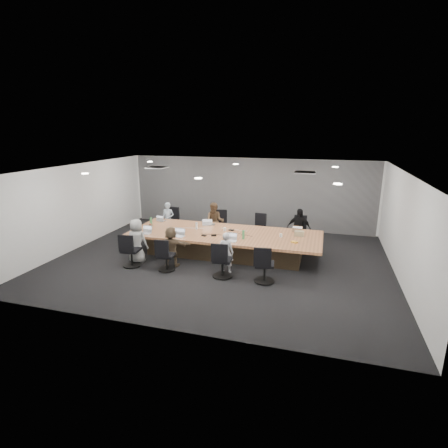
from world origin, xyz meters
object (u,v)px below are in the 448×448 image
(chair_0, at_px, (172,223))
(bottle_green_left, at_px, (151,221))
(person_5, at_px, (171,247))
(chair_5, at_px, (166,258))
(canvas_bag, at_px, (299,234))
(person_1, at_px, (215,222))
(laptop_6, at_px, (231,241))
(person_3, at_px, (299,228))
(person_4, at_px, (137,241))
(chair_4, at_px, (131,253))
(conference_table, at_px, (225,243))
(bottle_clear, at_px, (197,226))
(laptop_0, at_px, (161,220))
(laptop_1, at_px, (210,224))
(person_0, at_px, (168,219))
(chair_2, at_px, (260,231))
(chair_3, at_px, (299,233))
(mug_brown, at_px, (150,225))
(chair_6, at_px, (222,263))
(laptop_4, at_px, (146,233))
(laptop_3, at_px, (297,231))
(stapler, at_px, (214,235))
(chair_7, at_px, (265,267))
(chair_1, at_px, (218,227))
(bottle_green_right, at_px, (243,235))
(laptop_5, at_px, (179,236))

(chair_0, height_order, bottle_green_left, bottle_green_left)
(person_5, bearing_deg, chair_5, 78.05)
(bottle_green_left, relative_size, canvas_bag, 0.97)
(bottle_green_left, bearing_deg, canvas_bag, 2.13)
(person_1, distance_m, laptop_6, 2.46)
(person_3, bearing_deg, person_4, -141.63)
(chair_4, relative_size, person_3, 0.61)
(person_1, bearing_deg, chair_0, 160.15)
(conference_table, height_order, bottle_clear, bottle_clear)
(laptop_6, height_order, bottle_green_left, bottle_green_left)
(conference_table, distance_m, bottle_green_left, 2.70)
(laptop_0, height_order, laptop_1, same)
(chair_5, distance_m, bottle_clear, 1.90)
(person_4, bearing_deg, laptop_0, -83.23)
(chair_0, distance_m, person_0, 0.43)
(person_5, xyz_separation_m, bottle_green_left, (-1.41, 1.47, 0.28))
(chair_2, height_order, laptop_0, chair_2)
(chair_2, bearing_deg, conference_table, 72.83)
(chair_3, relative_size, person_5, 0.67)
(conference_table, bearing_deg, chair_5, -126.11)
(chair_5, height_order, person_3, person_3)
(person_1, height_order, mug_brown, person_1)
(person_1, bearing_deg, chair_6, -77.67)
(chair_2, relative_size, person_3, 0.57)
(conference_table, xyz_separation_m, person_4, (-2.36, -1.35, 0.27))
(chair_0, relative_size, person_1, 0.58)
(laptop_4, relative_size, canvas_bag, 1.09)
(chair_2, bearing_deg, laptop_6, 89.63)
(person_5, bearing_deg, chair_4, 5.43)
(chair_3, distance_m, laptop_6, 3.08)
(laptop_3, distance_m, stapler, 2.72)
(chair_4, distance_m, canvas_bag, 5.07)
(chair_7, relative_size, laptop_1, 2.44)
(person_4, relative_size, bottle_clear, 5.90)
(laptop_4, bearing_deg, conference_table, 21.76)
(chair_6, height_order, person_3, person_3)
(person_1, xyz_separation_m, person_4, (-1.59, -2.70, -0.02))
(chair_1, xyz_separation_m, chair_5, (-0.47, -3.40, -0.04))
(person_4, bearing_deg, chair_6, 173.11)
(chair_7, relative_size, person_5, 0.70)
(bottle_clear, bearing_deg, chair_1, 81.55)
(chair_0, height_order, bottle_green_right, bottle_green_right)
(person_5, distance_m, laptop_5, 0.57)
(bottle_green_left, height_order, bottle_green_right, bottle_green_left)
(chair_5, distance_m, laptop_0, 2.87)
(chair_6, bearing_deg, person_4, 168.19)
(conference_table, height_order, bottle_green_left, bottle_green_left)
(laptop_6, relative_size, mug_brown, 2.59)
(bottle_green_left, height_order, bottle_clear, bottle_green_left)
(chair_7, bearing_deg, conference_table, 125.33)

